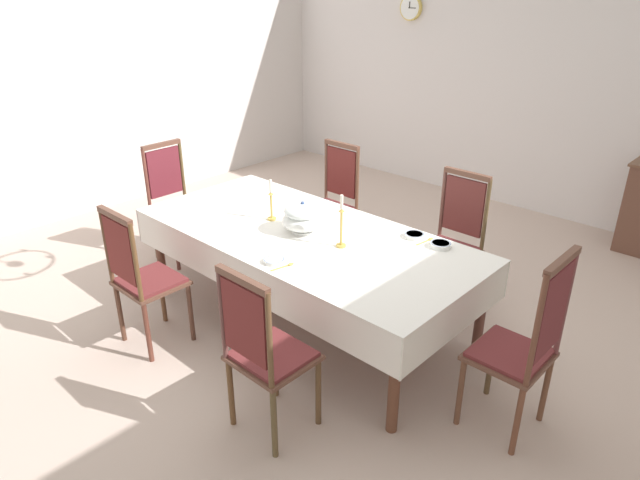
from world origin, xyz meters
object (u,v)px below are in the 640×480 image
object	(u,v)px
chair_south_b	(264,350)
candlestick_east	(341,226)
chair_north_b	(453,239)
bowl_near_left	(414,235)
chair_head_west	(175,200)
spoon_secondary	(288,265)
dining_table	(305,241)
bowl_near_right	(274,260)
chair_north_a	(332,200)
mounted_clock	(411,8)
soup_tureen	(303,217)
bowl_far_left	(441,244)
candlestick_west	(271,204)
chair_south_a	(142,276)
spoon_primary	(429,240)
chair_head_east	(523,344)

from	to	relation	value
chair_south_b	candlestick_east	size ratio (longest dim) A/B	2.85
chair_north_b	bowl_near_left	bearing A→B (deg)	87.67
chair_head_west	spoon_secondary	world-z (taller)	chair_head_west
dining_table	spoon_secondary	world-z (taller)	spoon_secondary
chair_head_west	bowl_near_right	bearing A→B (deg)	75.76
chair_north_a	mounted_clock	world-z (taller)	mounted_clock
soup_tureen	bowl_far_left	distance (m)	1.01
dining_table	chair_south_b	world-z (taller)	chair_south_b
dining_table	candlestick_west	size ratio (longest dim) A/B	8.04
bowl_near_left	candlestick_east	bearing A→B (deg)	-121.07
chair_south_a	chair_north_a	size ratio (longest dim) A/B	0.98
dining_table	chair_head_west	distance (m)	1.73
candlestick_east	spoon_primary	bearing A→B (deg)	52.04
candlestick_east	chair_north_b	bearing A→B (deg)	72.91
chair_south_a	bowl_near_left	bearing A→B (deg)	49.45
spoon_secondary	chair_north_a	bearing A→B (deg)	133.61
candlestick_east	chair_head_west	bearing A→B (deg)	180.00
dining_table	bowl_near_left	xyz separation A→B (m)	(0.65, 0.48, 0.09)
dining_table	candlestick_east	bearing A→B (deg)	0.00
chair_head_west	soup_tureen	world-z (taller)	chair_head_west
bowl_far_left	candlestick_east	bearing A→B (deg)	-137.83
chair_south_b	soup_tureen	distance (m)	1.26
chair_north_a	candlestick_east	xyz separation A→B (m)	(0.99, -1.01, 0.35)
soup_tureen	mounted_clock	world-z (taller)	mounted_clock
dining_table	spoon_primary	xyz separation A→B (m)	(0.76, 0.51, 0.08)
bowl_near_right	spoon_secondary	distance (m)	0.11
chair_north_a	candlestick_west	xyz separation A→B (m)	(0.27, -1.01, 0.32)
bowl_near_right	dining_table	bearing A→B (deg)	111.44
bowl_near_left	spoon_secondary	size ratio (longest dim) A/B	0.83
candlestick_west	chair_south_b	bearing A→B (deg)	-44.51
candlestick_west	bowl_near_left	world-z (taller)	candlestick_west
chair_north_b	soup_tureen	bearing A→B (deg)	55.89
chair_south_a	candlestick_west	xyz separation A→B (m)	(0.27, 1.01, 0.33)
candlestick_east	spoon_primary	size ratio (longest dim) A/B	2.18
chair_south_a	bowl_far_left	xyz separation A→B (m)	(1.51, 1.48, 0.22)
chair_north_b	bowl_near_left	size ratio (longest dim) A/B	7.73
bowl_near_right	chair_south_a	bearing A→B (deg)	-147.37
bowl_near_left	mounted_clock	world-z (taller)	mounted_clock
soup_tureen	candlestick_west	size ratio (longest dim) A/B	0.94
chair_south_b	bowl_near_right	size ratio (longest dim) A/B	7.77
chair_south_a	spoon_primary	distance (m)	2.07
candlestick_west	chair_head_west	bearing A→B (deg)	180.00
candlestick_east	spoon_secondary	bearing A→B (deg)	-97.60
chair_head_east	bowl_near_right	distance (m)	1.63
bowl_near_right	chair_head_east	bearing A→B (deg)	17.53
dining_table	bowl_near_left	bearing A→B (deg)	36.56
mounted_clock	chair_head_east	bearing A→B (deg)	-46.51
candlestick_west	spoon_secondary	world-z (taller)	candlestick_west
candlestick_west	bowl_near_left	distance (m)	1.12
chair_north_a	bowl_near_left	world-z (taller)	chair_north_a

